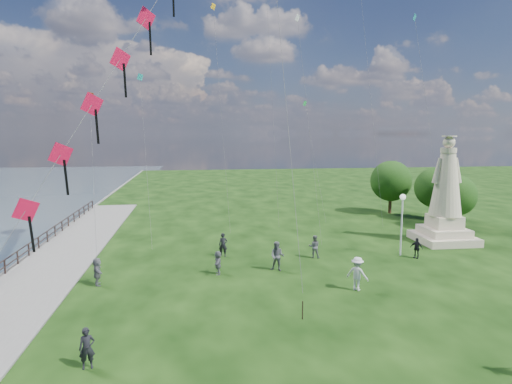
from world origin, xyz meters
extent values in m
cube|color=slate|center=(-14.00, 8.00, 0.05)|extent=(5.00, 60.00, 0.10)
cylinder|color=black|center=(-16.30, 12.00, 0.50)|extent=(0.11, 0.11, 1.00)
cylinder|color=black|center=(-16.30, 14.00, 0.50)|extent=(0.11, 0.11, 1.00)
cylinder|color=black|center=(-16.30, 16.00, 0.50)|extent=(0.11, 0.11, 1.00)
cylinder|color=black|center=(-16.30, 18.00, 0.50)|extent=(0.11, 0.11, 1.00)
cylinder|color=black|center=(-16.30, 20.00, 0.50)|extent=(0.11, 0.11, 1.00)
cylinder|color=black|center=(-16.30, 22.00, 0.50)|extent=(0.11, 0.11, 1.00)
cylinder|color=black|center=(-16.30, 24.00, 0.50)|extent=(0.11, 0.11, 1.00)
cylinder|color=black|center=(-16.30, 26.00, 0.50)|extent=(0.11, 0.11, 1.00)
cylinder|color=black|center=(-16.30, 28.00, 0.50)|extent=(0.11, 0.11, 1.00)
cylinder|color=black|center=(-16.30, 30.00, 0.50)|extent=(0.11, 0.11, 1.00)
cylinder|color=black|center=(-16.30, 32.00, 0.50)|extent=(0.11, 0.11, 1.00)
cylinder|color=black|center=(-16.30, 34.00, 0.50)|extent=(0.11, 0.11, 1.00)
cylinder|color=black|center=(-16.30, 36.00, 0.50)|extent=(0.11, 0.11, 1.00)
cube|color=beige|center=(15.66, 15.65, 0.30)|extent=(4.37, 4.37, 0.61)
cube|color=beige|center=(15.66, 15.65, 0.91)|extent=(3.33, 3.33, 0.61)
cube|color=beige|center=(15.66, 15.65, 1.72)|extent=(2.29, 2.29, 1.01)
cylinder|color=beige|center=(15.66, 15.65, 7.49)|extent=(1.25, 1.25, 0.40)
sphere|color=beige|center=(15.66, 15.65, 8.12)|extent=(0.93, 0.93, 0.93)
cylinder|color=beige|center=(15.66, 15.65, 8.61)|extent=(1.11, 1.11, 0.10)
cylinder|color=silver|center=(10.33, 12.54, 2.09)|extent=(0.13, 0.13, 4.17)
sphere|color=white|center=(10.33, 12.54, 4.30)|extent=(0.42, 0.42, 0.42)
cylinder|color=#382314|center=(19.91, 24.14, 1.03)|extent=(0.36, 0.36, 2.07)
sphere|color=#16370F|center=(19.91, 24.14, 3.36)|extent=(4.14, 4.14, 4.14)
cylinder|color=#382314|center=(19.58, 20.27, 0.96)|extent=(0.36, 0.36, 1.92)
sphere|color=#16370F|center=(19.58, 20.27, 3.12)|extent=(3.84, 3.84, 3.84)
cylinder|color=#382314|center=(17.13, 28.37, 1.12)|extent=(0.36, 0.36, 2.24)
sphere|color=#16370F|center=(17.13, 28.37, 3.64)|extent=(4.48, 4.48, 4.48)
imported|color=black|center=(-8.62, 0.01, 0.80)|extent=(0.65, 0.50, 1.60)
imported|color=#595960|center=(0.74, 10.37, 0.96)|extent=(1.09, 0.92, 1.92)
imported|color=silver|center=(4.53, 6.30, 0.96)|extent=(1.36, 1.31, 1.93)
imported|color=#595960|center=(-10.18, 9.33, 0.82)|extent=(1.02, 1.64, 1.64)
imported|color=black|center=(-2.48, 14.12, 0.85)|extent=(0.67, 0.49, 1.71)
imported|color=#595960|center=(3.93, 12.86, 0.82)|extent=(0.89, 0.66, 1.64)
imported|color=black|center=(11.10, 11.69, 0.74)|extent=(0.91, 0.93, 1.47)
imported|color=#595960|center=(-3.09, 10.27, 0.75)|extent=(0.69, 1.42, 1.49)
cube|color=red|center=(-10.96, 1.52, 5.87)|extent=(0.87, 0.64, 1.03)
cube|color=black|center=(-10.78, 1.42, 4.92)|extent=(0.10, 0.28, 1.48)
cube|color=red|center=(-9.87, 2.60, 7.96)|extent=(0.87, 0.64, 1.03)
cube|color=black|center=(-9.69, 2.50, 7.01)|extent=(0.10, 0.28, 1.48)
cube|color=red|center=(-8.78, 3.68, 10.04)|extent=(0.87, 0.64, 1.03)
cube|color=black|center=(-8.60, 3.58, 9.09)|extent=(0.10, 0.28, 1.48)
cube|color=red|center=(-7.69, 4.76, 12.13)|extent=(0.87, 0.64, 1.03)
cube|color=black|center=(-7.51, 4.66, 11.18)|extent=(0.10, 0.28, 1.48)
cube|color=red|center=(-6.60, 5.84, 14.22)|extent=(0.87, 0.64, 1.03)
cube|color=black|center=(-6.42, 5.74, 13.27)|extent=(0.10, 0.28, 1.48)
cube|color=black|center=(-5.33, 6.82, 15.35)|extent=(0.10, 0.28, 1.48)
cylinder|color=black|center=(0.50, 3.00, 0.45)|extent=(0.06, 0.06, 0.90)
cube|color=teal|center=(-8.72, 21.60, 13.48)|extent=(0.51, 0.39, 0.57)
cylinder|color=#595959|center=(-8.22, 19.10, 6.76)|extent=(1.02, 5.02, 13.43)
cube|color=silver|center=(4.44, 20.85, 18.49)|extent=(0.51, 0.39, 0.57)
cylinder|color=#595959|center=(4.94, 18.35, 9.27)|extent=(1.02, 5.02, 18.45)
cylinder|color=#595959|center=(12.72, 24.10, 11.39)|extent=(1.02, 5.02, 22.68)
cube|color=#F8AD14|center=(-2.35, 26.01, 20.56)|extent=(0.51, 0.39, 0.57)
cylinder|color=#595959|center=(-1.85, 23.51, 10.31)|extent=(1.02, 5.02, 20.52)
cube|color=green|center=(7.39, 29.03, 12.00)|extent=(0.51, 0.39, 0.57)
cylinder|color=#595959|center=(7.89, 26.53, 6.02)|extent=(1.02, 5.02, 11.95)
cube|color=red|center=(-12.05, 18.23, 11.61)|extent=(0.51, 0.39, 0.57)
cylinder|color=#595959|center=(-11.55, 15.73, 5.83)|extent=(1.02, 5.02, 11.57)
cylinder|color=#595959|center=(2.91, 25.31, 16.07)|extent=(1.02, 5.02, 32.04)
cube|color=teal|center=(15.40, 21.62, 19.15)|extent=(0.51, 0.39, 0.57)
cylinder|color=#595959|center=(15.90, 19.12, 9.60)|extent=(1.02, 5.02, 19.10)
camera|label=1|loc=(-4.55, -15.87, 8.78)|focal=30.00mm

